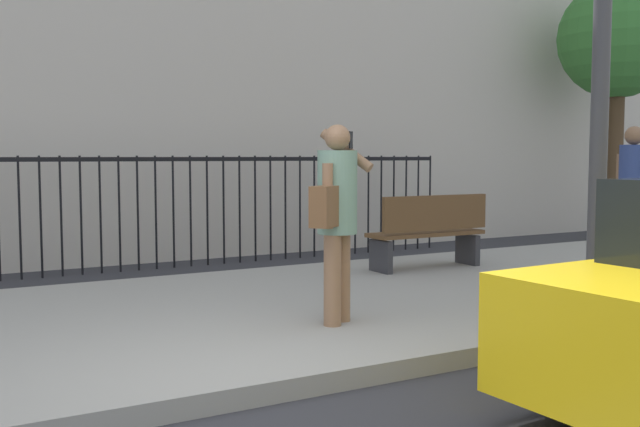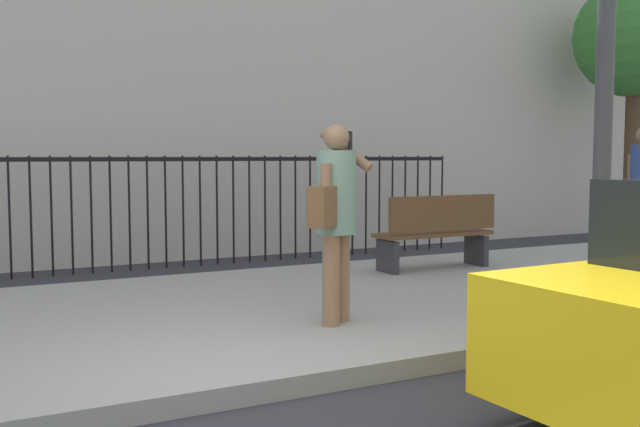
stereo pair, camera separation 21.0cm
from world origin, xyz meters
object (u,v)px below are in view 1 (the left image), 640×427
object	(u,v)px
pedestrian_walking	(632,187)
street_tree_near	(619,40)
street_bench	(430,230)
pedestrian_on_phone	(336,209)

from	to	relation	value
pedestrian_walking	street_tree_near	distance (m)	5.40
street_bench	street_tree_near	distance (m)	6.83
pedestrian_on_phone	street_tree_near	world-z (taller)	street_tree_near
pedestrian_on_phone	pedestrian_walking	xyz separation A→B (m)	(4.83, 0.75, 0.05)
street_bench	street_tree_near	bearing A→B (deg)	17.53
pedestrian_walking	street_bench	bearing A→B (deg)	149.92
pedestrian_on_phone	street_tree_near	distance (m)	9.63
pedestrian_walking	street_bench	world-z (taller)	pedestrian_walking
street_bench	street_tree_near	world-z (taller)	street_tree_near
street_tree_near	pedestrian_walking	bearing A→B (deg)	-139.05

